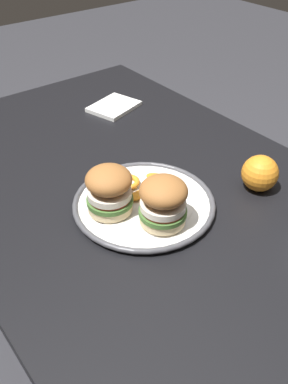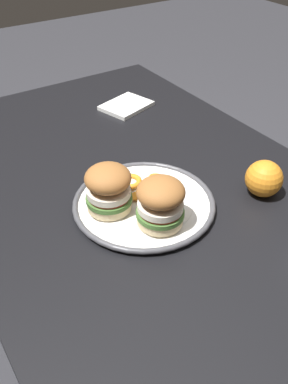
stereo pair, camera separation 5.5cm
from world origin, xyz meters
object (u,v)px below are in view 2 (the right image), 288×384
Objects in this scene: sandwich_half_right at (108,188)px; whole_orange at (264,179)px; sandwich_half_left at (160,202)px; dinner_plate at (144,203)px; dining_table at (159,232)px.

whole_orange is at bearing -111.65° from sandwich_half_right.
whole_orange is (-0.03, -0.26, -0.03)m from sandwich_half_left.
sandwich_half_right reaches higher than dinner_plate.
dinner_plate is 2.34× the size of sandwich_half_left.
sandwich_half_left is (-0.07, 0.01, 0.06)m from dinner_plate.
sandwich_half_left reaches higher than dining_table.
sandwich_half_left is at bearing 145.15° from dining_table.
dining_table is 10.95× the size of sandwich_half_left.
sandwich_half_right is at bearing 79.82° from dining_table.
sandwich_half_left is 0.98× the size of sandwich_half_right.
whole_orange is at bearing -117.38° from dining_table.
sandwich_half_right is at bearing 74.13° from dinner_plate.
dinner_plate is 0.27m from whole_orange.
dinner_plate is 2.29× the size of sandwich_half_right.
whole_orange reaches higher than dining_table.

